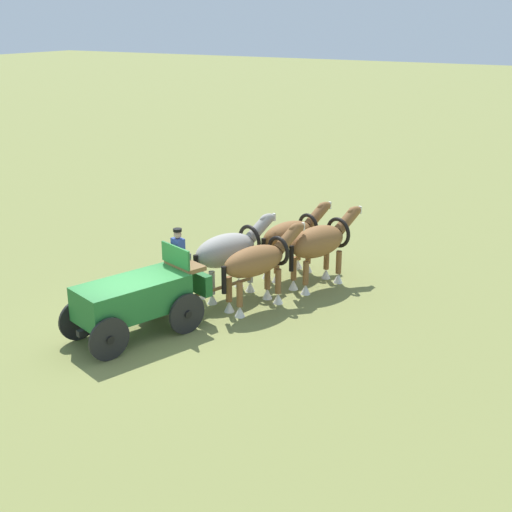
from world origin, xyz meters
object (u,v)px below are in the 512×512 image
at_px(show_wagon, 137,297).
at_px(draft_horse_lead_off, 320,242).
at_px(draft_horse_rear_near, 229,251).
at_px(draft_horse_rear_off, 258,262).
at_px(draft_horse_lead_near, 291,236).

bearing_deg(show_wagon, draft_horse_lead_off, -24.39).
bearing_deg(draft_horse_rear_near, draft_horse_lead_off, -44.94).
relative_size(draft_horse_rear_off, draft_horse_lead_off, 1.00).
height_order(draft_horse_rear_off, draft_horse_lead_near, draft_horse_rear_off).
distance_m(show_wagon, draft_horse_rear_near, 3.71).
bearing_deg(draft_horse_rear_off, show_wagon, 151.45).
xyz_separation_m(show_wagon, draft_horse_lead_near, (6.15, -1.37, 0.24)).
xyz_separation_m(draft_horse_rear_off, draft_horse_lead_off, (2.45, -0.81, 0.04)).
height_order(draft_horse_lead_near, draft_horse_lead_off, draft_horse_lead_off).
bearing_deg(draft_horse_rear_near, draft_horse_lead_near, -18.40).
xyz_separation_m(show_wagon, draft_horse_lead_off, (5.72, -2.59, 0.33)).
bearing_deg(draft_horse_rear_off, draft_horse_lead_near, 8.14).
bearing_deg(draft_horse_lead_near, show_wagon, 167.48).
bearing_deg(show_wagon, draft_horse_rear_off, -28.55).
xyz_separation_m(show_wagon, draft_horse_rear_off, (3.27, -1.78, 0.29)).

